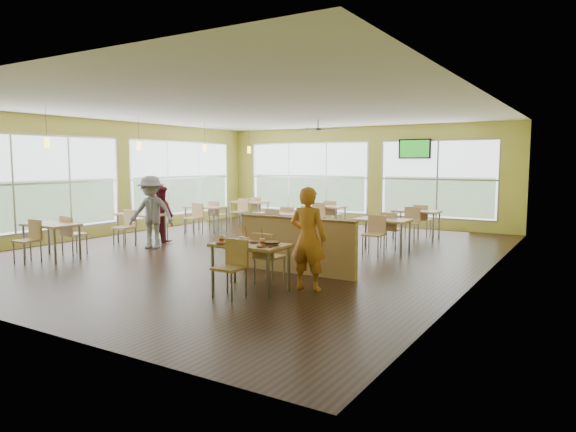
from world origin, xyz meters
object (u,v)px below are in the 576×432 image
(main_table, at_px, (250,251))
(food_basket, at_px, (272,243))
(half_wall_divider, at_px, (296,245))
(man_plaid, at_px, (308,238))

(main_table, xyz_separation_m, food_basket, (0.38, 0.04, 0.15))
(half_wall_divider, bearing_deg, main_table, -90.00)
(man_plaid, relative_size, food_basket, 6.27)
(half_wall_divider, distance_m, man_plaid, 1.27)
(food_basket, bearing_deg, main_table, -173.83)
(half_wall_divider, relative_size, food_basket, 9.05)
(half_wall_divider, bearing_deg, man_plaid, -50.93)
(main_table, distance_m, man_plaid, 0.94)
(man_plaid, bearing_deg, food_basket, 42.50)
(main_table, bearing_deg, man_plaid, 32.33)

